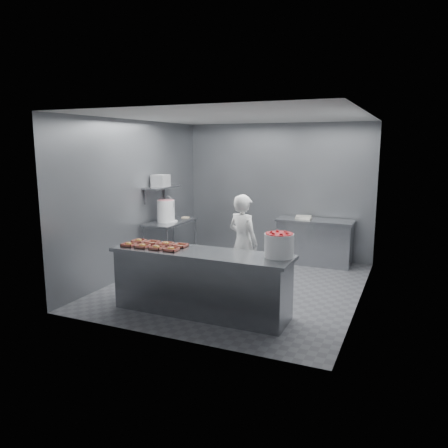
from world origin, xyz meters
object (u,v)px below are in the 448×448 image
(tray_6, at_px, (166,244))
(service_counter, at_px, (201,282))
(prep_table, at_px, (171,236))
(back_counter, at_px, (315,242))
(tray_2, at_px, (157,247))
(strawberry_tub, at_px, (279,244))
(tray_3, at_px, (171,249))
(tray_5, at_px, (153,243))
(tray_1, at_px, (143,246))
(tray_7, at_px, (181,246))
(worker, at_px, (243,243))
(glaze_bucket, at_px, (166,211))
(tray_0, at_px, (129,244))
(tray_4, at_px, (139,241))
(appliance, at_px, (161,181))

(tray_6, bearing_deg, service_counter, -11.42)
(prep_table, xyz_separation_m, back_counter, (2.55, 1.30, -0.14))
(tray_6, bearing_deg, tray_2, -90.00)
(back_counter, xyz_separation_m, strawberry_tub, (0.18, -3.10, 0.62))
(tray_2, bearing_deg, back_counter, 65.56)
(tray_3, bearing_deg, tray_5, 151.73)
(prep_table, relative_size, tray_2, 6.40)
(back_counter, relative_size, tray_1, 8.01)
(tray_7, distance_m, strawberry_tub, 1.48)
(service_counter, relative_size, tray_2, 13.88)
(tray_1, bearing_deg, prep_table, 110.45)
(worker, xyz_separation_m, glaze_bucket, (-1.84, 0.65, 0.33))
(service_counter, bearing_deg, tray_2, -168.59)
(back_counter, distance_m, tray_0, 3.96)
(tray_3, distance_m, glaze_bucket, 2.34)
(tray_5, xyz_separation_m, tray_7, (0.48, 0.00, 0.00))
(strawberry_tub, height_order, glaze_bucket, glaze_bucket)
(tray_5, distance_m, strawberry_tub, 1.96)
(back_counter, relative_size, tray_5, 8.01)
(tray_0, height_order, worker, worker)
(tray_4, distance_m, strawberry_tub, 2.20)
(tray_7, bearing_deg, prep_table, 124.62)
(tray_1, xyz_separation_m, strawberry_tub, (1.96, 0.28, 0.15))
(worker, bearing_deg, tray_2, 79.72)
(appliance, bearing_deg, tray_5, -63.33)
(tray_0, distance_m, tray_3, 0.72)
(prep_table, xyz_separation_m, tray_2, (1.01, -2.08, 0.33))
(tray_2, relative_size, tray_3, 1.00)
(service_counter, bearing_deg, strawberry_tub, 7.91)
(tray_1, distance_m, strawberry_tub, 1.98)
(glaze_bucket, relative_size, appliance, 1.67)
(back_counter, relative_size, worker, 0.95)
(back_counter, height_order, tray_1, tray_1)
(worker, height_order, strawberry_tub, worker)
(tray_6, relative_size, worker, 0.12)
(service_counter, relative_size, tray_3, 13.88)
(tray_3, relative_size, tray_5, 1.00)
(tray_0, bearing_deg, worker, 45.35)
(appliance, bearing_deg, prep_table, 10.52)
(tray_4, bearing_deg, tray_1, -46.91)
(tray_6, height_order, strawberry_tub, strawberry_tub)
(tray_1, height_order, glaze_bucket, glaze_bucket)
(glaze_bucket, bearing_deg, tray_4, -72.04)
(tray_3, relative_size, tray_6, 1.00)
(tray_1, height_order, tray_3, same)
(tray_2, relative_size, tray_5, 1.00)
(tray_3, distance_m, tray_7, 0.26)
(glaze_bucket, bearing_deg, tray_1, -67.99)
(tray_7, xyz_separation_m, appliance, (-1.43, 1.79, 0.76))
(prep_table, relative_size, tray_4, 6.40)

